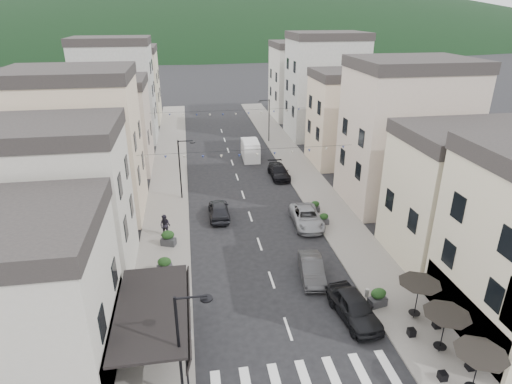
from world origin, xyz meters
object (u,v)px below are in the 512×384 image
pedestrian_b (165,226)px  parked_car_c (307,217)px  parked_car_d (279,171)px  delivery_van (250,149)px  parked_car_a (354,307)px  parked_car_b (312,269)px  parked_car_e (219,210)px  pedestrian_a (147,287)px

pedestrian_b → parked_car_c: bearing=23.7°
parked_car_d → delivery_van: delivery_van is taller
parked_car_c → delivery_van: bearing=99.7°
parked_car_a → parked_car_c: parked_car_a is taller
parked_car_c → delivery_van: (-2.14, 18.61, 0.44)m
parked_car_b → pedestrian_b: size_ratio=2.24×
parked_car_d → parked_car_b: bearing=-95.9°
parked_car_e → pedestrian_b: pedestrian_b is taller
parked_car_e → pedestrian_b: 5.48m
delivery_van → pedestrian_a: bearing=-109.3°
delivery_van → pedestrian_b: bearing=-115.3°
parked_car_a → parked_car_c: (0.46, 12.35, -0.08)m
parked_car_d → pedestrian_a: (-12.90, -20.11, 0.30)m
parked_car_a → pedestrian_b: (-11.55, 12.04, 0.27)m
parked_car_a → pedestrian_a: pedestrian_a is taller
parked_car_c → pedestrian_a: pedestrian_a is taller
parked_car_e → pedestrian_a: (-5.50, -11.15, 0.23)m
parked_car_c → pedestrian_b: (-12.01, -0.32, 0.35)m
parked_car_a → parked_car_b: 4.75m
parked_car_c → parked_car_e: bearing=163.6°
parked_car_c → parked_car_a: bearing=-89.0°
parked_car_b → parked_car_c: parked_car_c is taller
parked_car_b → parked_car_c: (1.80, 7.80, 0.02)m
parked_car_e → pedestrian_a: bearing=64.4°
parked_car_c → parked_car_e: 7.85m
delivery_van → parked_car_b: bearing=-87.0°
parked_car_b → parked_car_d: 19.46m
parked_car_d → delivery_van: bearing=106.3°
parked_car_a → pedestrian_a: 13.01m
parked_car_d → parked_car_c: bearing=-90.6°
parked_car_d → delivery_van: 7.37m
parked_car_e → parked_car_b: bearing=118.9°
parked_car_e → pedestrian_b: bearing=33.0°
parked_car_e → delivery_van: bearing=-107.6°
delivery_van → pedestrian_b: (-9.87, -18.93, -0.09)m
parked_car_c → pedestrian_a: (-12.90, -8.54, 0.27)m
delivery_van → parked_car_e: bearing=-105.9°
delivery_van → parked_car_c: bearing=-81.2°
parked_car_a → parked_car_b: bearing=99.5°
parked_car_a → pedestrian_b: size_ratio=2.47×
parked_car_b → parked_car_d: bearing=92.3°
parked_car_d → pedestrian_b: bearing=-135.9°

